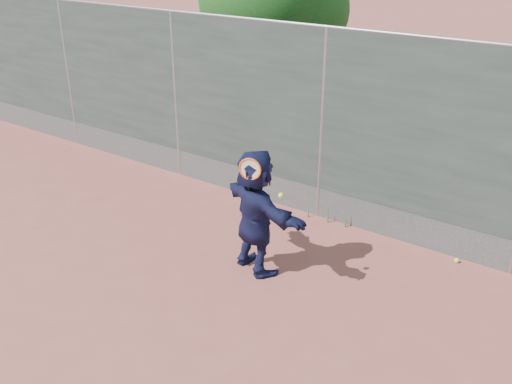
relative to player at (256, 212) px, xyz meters
The scene contains 6 objects.
ground 1.83m from the player, 93.39° to the right, with size 80.00×80.00×0.00m, color #9E4C42.
player is the anchor object (origin of this frame).
ball_ground 2.94m from the player, 38.04° to the left, with size 0.07×0.07×0.07m, color #CDF636.
fence 2.02m from the player, 92.89° to the left, with size 20.00×0.06×3.03m.
swing_action 0.68m from the player, 64.85° to the right, with size 0.63×0.14×0.51m.
weed_clump 1.93m from the player, 83.59° to the left, with size 0.68×0.07×0.30m.
Camera 1 is at (3.96, -3.87, 4.25)m, focal length 40.00 mm.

